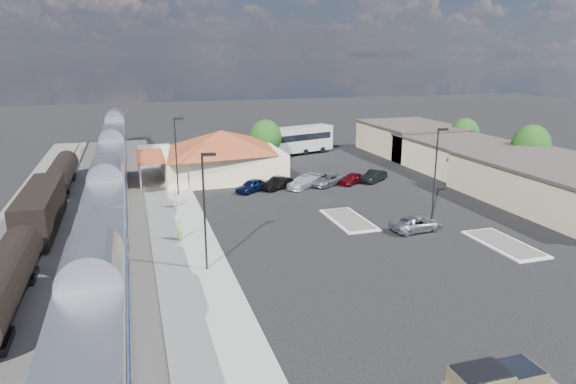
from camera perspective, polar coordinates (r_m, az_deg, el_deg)
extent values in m
plane|color=black|center=(47.24, 3.26, -4.37)|extent=(280.00, 280.00, 0.00)
cube|color=#4C4944|center=(52.39, -22.18, -3.46)|extent=(16.00, 100.00, 0.12)
cube|color=gray|center=(50.34, -12.12, -3.35)|extent=(5.50, 92.00, 0.18)
cube|color=silver|center=(28.23, -20.47, -12.55)|extent=(3.00, 20.00, 5.00)
cube|color=black|center=(29.56, -19.97, -17.30)|extent=(2.20, 16.00, 0.60)
cube|color=silver|center=(47.90, -19.29, -1.12)|extent=(3.00, 20.00, 5.00)
cube|color=black|center=(48.69, -19.02, -4.23)|extent=(2.20, 16.00, 0.60)
cube|color=silver|center=(68.36, -18.82, 3.58)|extent=(3.00, 20.00, 5.00)
cube|color=black|center=(68.92, -18.63, 1.34)|extent=(2.20, 16.00, 0.60)
cube|color=silver|center=(89.08, -18.56, 6.10)|extent=(3.00, 20.00, 5.00)
cube|color=black|center=(89.51, -18.42, 4.37)|extent=(2.20, 16.00, 0.60)
cylinder|color=black|center=(36.80, -29.18, -8.63)|extent=(2.80, 14.00, 2.80)
cube|color=black|center=(37.50, -28.82, -11.17)|extent=(2.20, 12.00, 0.60)
cube|color=black|center=(51.66, -25.77, -1.62)|extent=(2.80, 14.00, 3.60)
cube|color=black|center=(52.19, -25.53, -3.62)|extent=(2.20, 12.00, 0.60)
cylinder|color=black|center=(67.09, -23.90, 2.05)|extent=(2.80, 14.00, 2.80)
cube|color=black|center=(67.48, -23.74, 0.56)|extent=(2.20, 12.00, 0.60)
cube|color=beige|center=(68.09, -7.34, 3.15)|extent=(15.00, 12.00, 3.60)
pyramid|color=brown|center=(67.53, -7.43, 5.72)|extent=(15.30, 12.24, 2.60)
cube|color=brown|center=(66.91, -15.10, 3.85)|extent=(3.20, 9.60, 0.25)
cube|color=#C6B28C|center=(61.90, 28.40, 0.52)|extent=(14.00, 22.00, 4.20)
cube|color=#3F3833|center=(61.45, 28.66, 2.55)|extent=(14.40, 22.40, 0.30)
cube|color=#C6B28C|center=(75.24, 18.75, 3.76)|extent=(12.00, 18.00, 4.00)
cube|color=#3F3833|center=(74.88, 18.89, 5.37)|extent=(12.40, 18.40, 0.30)
cube|color=#C6B28C|center=(86.73, 13.41, 5.72)|extent=(12.00, 16.00, 4.50)
cube|color=#3F3833|center=(86.39, 13.51, 7.29)|extent=(12.40, 16.40, 0.30)
cube|color=silver|center=(50.42, 6.75, -3.10)|extent=(3.30, 7.50, 0.15)
cube|color=#4C4944|center=(50.39, 6.75, -3.01)|extent=(2.70, 6.90, 0.10)
cube|color=silver|center=(47.54, 22.89, -5.36)|extent=(3.30, 7.50, 0.15)
cube|color=#4C4944|center=(47.52, 22.90, -5.26)|extent=(2.70, 6.90, 0.10)
cylinder|color=black|center=(37.72, -9.26, -2.40)|extent=(0.16, 0.16, 9.00)
cube|color=black|center=(36.73, -8.77, 4.15)|extent=(1.00, 0.25, 0.22)
cylinder|color=black|center=(58.98, -12.31, 3.76)|extent=(0.16, 0.16, 9.00)
cube|color=black|center=(58.35, -12.05, 7.99)|extent=(1.00, 0.25, 0.22)
cylinder|color=black|center=(51.29, 16.02, 1.86)|extent=(0.16, 0.16, 9.00)
cube|color=black|center=(50.80, 16.85, 6.67)|extent=(1.00, 0.25, 0.22)
cylinder|color=#382314|center=(74.54, 25.14, 2.58)|extent=(0.30, 0.30, 2.86)
ellipsoid|color=#1C4112|center=(74.05, 25.38, 4.69)|extent=(4.94, 4.94, 5.46)
cylinder|color=#382314|center=(85.21, 18.90, 4.49)|extent=(0.30, 0.30, 2.55)
ellipsoid|color=#1C4112|center=(84.82, 19.04, 6.14)|extent=(4.41, 4.41, 4.87)
cylinder|color=#382314|center=(75.48, -2.50, 4.09)|extent=(0.30, 0.30, 2.73)
ellipsoid|color=#1C4112|center=(75.02, -2.53, 6.08)|extent=(4.71, 4.71, 5.21)
cube|color=tan|center=(27.08, 22.59, -18.63)|extent=(1.96, 1.78, 0.89)
cube|color=tan|center=(27.03, 22.61, -18.46)|extent=(2.48, 1.78, 1.03)
cylinder|color=black|center=(29.00, 23.98, -18.33)|extent=(0.67, 0.26, 0.67)
imported|color=#A7AAAF|center=(48.47, 14.08, -3.44)|extent=(5.19, 2.79, 1.39)
cube|color=silver|center=(82.67, 0.62, 5.84)|extent=(14.06, 6.88, 3.91)
cube|color=black|center=(82.60, 0.62, 6.16)|extent=(13.02, 6.60, 1.03)
cylinder|color=black|center=(84.76, 3.83, 4.69)|extent=(1.09, 0.63, 1.03)
cylinder|color=black|center=(86.86, 2.74, 4.96)|extent=(1.09, 0.63, 1.03)
cylinder|color=black|center=(79.65, -1.28, 4.05)|extent=(1.09, 0.63, 1.03)
cylinder|color=black|center=(81.88, -2.31, 4.35)|extent=(1.09, 0.63, 1.03)
imported|color=#A6CC3F|center=(45.19, -11.89, -4.15)|extent=(0.62, 0.76, 1.80)
imported|color=white|center=(54.86, -12.42, -0.84)|extent=(0.70, 0.86, 1.65)
imported|color=#0D1A42|center=(60.50, -4.03, 0.71)|extent=(4.67, 3.92, 1.51)
imported|color=black|center=(61.56, -1.20, 0.98)|extent=(4.59, 3.81, 1.48)
imported|color=white|center=(62.21, 1.71, 1.13)|extent=(5.35, 4.61, 1.47)
imported|color=gray|center=(63.57, 4.36, 1.37)|extent=(5.58, 4.91, 1.43)
imported|color=maroon|center=(64.52, 7.10, 1.49)|extent=(4.39, 3.57, 1.41)
imported|color=black|center=(66.12, 9.53, 1.77)|extent=(4.58, 3.92, 1.49)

